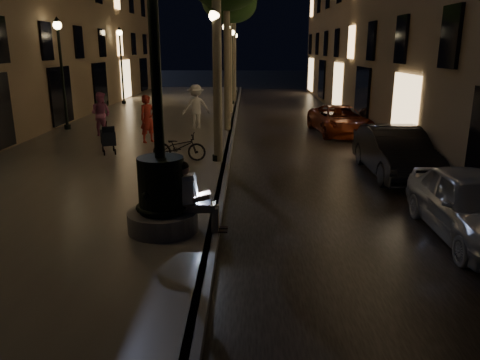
{
  "coord_description": "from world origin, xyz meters",
  "views": [
    {
      "loc": [
        0.67,
        -6.74,
        3.73
      ],
      "look_at": [
        0.53,
        3.0,
        0.97
      ],
      "focal_mm": 35.0,
      "sensor_mm": 36.0,
      "label": 1
    }
  ],
  "objects_px": {
    "lamp_curb_b": "(227,59)",
    "lamp_left_c": "(121,56)",
    "bicycle": "(179,147)",
    "seated_man_laptop": "(193,195)",
    "lamp_curb_d": "(235,54)",
    "car_front": "(473,205)",
    "tree_far": "(234,5)",
    "car_second": "(395,152)",
    "lamp_curb_c": "(232,56)",
    "tree_third": "(229,1)",
    "lamp_left_b": "(61,60)",
    "pedestrian_pink": "(101,114)",
    "lamp_curb_a": "(216,64)",
    "pedestrian_white": "(196,107)",
    "fountain_lamppost": "(161,182)",
    "pedestrian_red": "(148,119)",
    "car_third": "(340,120)",
    "stroller": "(108,138)"
  },
  "relations": [
    {
      "from": "lamp_left_c",
      "to": "pedestrian_white",
      "type": "bearing_deg",
      "value": -59.08
    },
    {
      "from": "seated_man_laptop",
      "to": "lamp_left_c",
      "type": "xyz_separation_m",
      "value": [
        -7.01,
        22.0,
        2.29
      ]
    },
    {
      "from": "fountain_lamppost",
      "to": "tree_third",
      "type": "height_order",
      "value": "tree_third"
    },
    {
      "from": "pedestrian_red",
      "to": "tree_far",
      "type": "bearing_deg",
      "value": 34.89
    },
    {
      "from": "bicycle",
      "to": "seated_man_laptop",
      "type": "bearing_deg",
      "value": -166.39
    },
    {
      "from": "lamp_curb_d",
      "to": "car_second",
      "type": "relative_size",
      "value": 1.08
    },
    {
      "from": "tree_far",
      "to": "lamp_left_c",
      "type": "xyz_separation_m",
      "value": [
        -7.18,
        -2.0,
        -3.2
      ]
    },
    {
      "from": "lamp_curb_c",
      "to": "lamp_curb_a",
      "type": "bearing_deg",
      "value": -90.0
    },
    {
      "from": "lamp_curb_a",
      "to": "bicycle",
      "type": "distance_m",
      "value": 2.85
    },
    {
      "from": "pedestrian_white",
      "to": "pedestrian_red",
      "type": "bearing_deg",
      "value": 49.41
    },
    {
      "from": "tree_far",
      "to": "pedestrian_pink",
      "type": "height_order",
      "value": "tree_far"
    },
    {
      "from": "tree_far",
      "to": "seated_man_laptop",
      "type": "bearing_deg",
      "value": -90.4
    },
    {
      "from": "tree_third",
      "to": "pedestrian_white",
      "type": "xyz_separation_m",
      "value": [
        -1.33,
        -5.63,
        -4.96
      ]
    },
    {
      "from": "tree_far",
      "to": "lamp_left_c",
      "type": "height_order",
      "value": "tree_far"
    },
    {
      "from": "seated_man_laptop",
      "to": "bicycle",
      "type": "xyz_separation_m",
      "value": [
        -1.12,
        6.01,
        -0.29
      ]
    },
    {
      "from": "stroller",
      "to": "pedestrian_pink",
      "type": "relative_size",
      "value": 0.61
    },
    {
      "from": "lamp_curb_a",
      "to": "lamp_curb_c",
      "type": "height_order",
      "value": "same"
    },
    {
      "from": "tree_far",
      "to": "car_second",
      "type": "relative_size",
      "value": 1.69
    },
    {
      "from": "lamp_curb_c",
      "to": "car_third",
      "type": "distance_m",
      "value": 11.5
    },
    {
      "from": "lamp_curb_b",
      "to": "lamp_curb_c",
      "type": "height_order",
      "value": "same"
    },
    {
      "from": "pedestrian_red",
      "to": "bicycle",
      "type": "xyz_separation_m",
      "value": [
        1.62,
        -3.03,
        -0.46
      ]
    },
    {
      "from": "tree_far",
      "to": "lamp_curb_b",
      "type": "xyz_separation_m",
      "value": [
        -0.08,
        -10.0,
        -3.2
      ]
    },
    {
      "from": "lamp_curb_a",
      "to": "car_second",
      "type": "xyz_separation_m",
      "value": [
        5.41,
        -1.0,
        -2.5
      ]
    },
    {
      "from": "lamp_curb_b",
      "to": "lamp_left_c",
      "type": "bearing_deg",
      "value": 131.59
    },
    {
      "from": "pedestrian_red",
      "to": "lamp_curb_b",
      "type": "bearing_deg",
      "value": 16.18
    },
    {
      "from": "lamp_curb_b",
      "to": "lamp_left_b",
      "type": "relative_size",
      "value": 1.0
    },
    {
      "from": "car_second",
      "to": "lamp_curb_b",
      "type": "bearing_deg",
      "value": 120.29
    },
    {
      "from": "tree_far",
      "to": "lamp_curb_d",
      "type": "bearing_deg",
      "value": 90.76
    },
    {
      "from": "lamp_left_c",
      "to": "lamp_curb_d",
      "type": "bearing_deg",
      "value": 48.41
    },
    {
      "from": "lamp_left_b",
      "to": "car_front",
      "type": "distance_m",
      "value": 17.47
    },
    {
      "from": "tree_third",
      "to": "lamp_left_b",
      "type": "bearing_deg",
      "value": -139.8
    },
    {
      "from": "lamp_curb_b",
      "to": "car_front",
      "type": "bearing_deg",
      "value": -68.31
    },
    {
      "from": "lamp_curb_c",
      "to": "lamp_curb_d",
      "type": "distance_m",
      "value": 8.0
    },
    {
      "from": "lamp_curb_d",
      "to": "fountain_lamppost",
      "type": "bearing_deg",
      "value": -91.34
    },
    {
      "from": "car_third",
      "to": "pedestrian_red",
      "type": "xyz_separation_m",
      "value": [
        -7.93,
        -2.99,
        0.48
      ]
    },
    {
      "from": "pedestrian_red",
      "to": "tree_third",
      "type": "bearing_deg",
      "value": 28.36
    },
    {
      "from": "lamp_curb_b",
      "to": "lamp_curb_d",
      "type": "height_order",
      "value": "same"
    },
    {
      "from": "lamp_curb_c",
      "to": "pedestrian_red",
      "type": "distance_m",
      "value": 13.43
    },
    {
      "from": "seated_man_laptop",
      "to": "pedestrian_pink",
      "type": "bearing_deg",
      "value": 115.44
    },
    {
      "from": "tree_third",
      "to": "bicycle",
      "type": "bearing_deg",
      "value": -95.76
    },
    {
      "from": "lamp_curb_d",
      "to": "car_front",
      "type": "height_order",
      "value": "lamp_curb_d"
    },
    {
      "from": "lamp_curb_c",
      "to": "car_second",
      "type": "distance_m",
      "value": 18.01
    },
    {
      "from": "tree_far",
      "to": "bicycle",
      "type": "distance_m",
      "value": 18.94
    },
    {
      "from": "lamp_left_b",
      "to": "lamp_left_c",
      "type": "bearing_deg",
      "value": 90.0
    },
    {
      "from": "seated_man_laptop",
      "to": "lamp_curb_c",
      "type": "xyz_separation_m",
      "value": [
        0.09,
        22.0,
        2.29
      ]
    },
    {
      "from": "seated_man_laptop",
      "to": "lamp_left_b",
      "type": "bearing_deg",
      "value": 120.31
    },
    {
      "from": "lamp_left_c",
      "to": "pedestrian_white",
      "type": "height_order",
      "value": "lamp_left_c"
    },
    {
      "from": "fountain_lamppost",
      "to": "tree_far",
      "type": "bearing_deg",
      "value": 88.14
    },
    {
      "from": "car_second",
      "to": "pedestrian_pink",
      "type": "bearing_deg",
      "value": 151.76
    },
    {
      "from": "seated_man_laptop",
      "to": "lamp_curb_d",
      "type": "xyz_separation_m",
      "value": [
        0.09,
        30.0,
        2.29
      ]
    }
  ]
}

